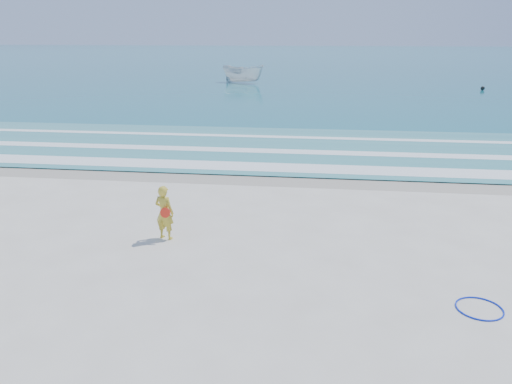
# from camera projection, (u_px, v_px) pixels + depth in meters

# --- Properties ---
(ground) EXTENTS (400.00, 400.00, 0.00)m
(ground) POSITION_uv_depth(u_px,v_px,m) (219.00, 293.00, 10.64)
(ground) COLOR silver
(ground) RESTS_ON ground
(wet_sand) EXTENTS (400.00, 2.40, 0.00)m
(wet_sand) POSITION_uv_depth(u_px,v_px,m) (265.00, 177.00, 19.14)
(wet_sand) COLOR #B2A893
(wet_sand) RESTS_ON ground
(ocean) EXTENTS (400.00, 190.00, 0.04)m
(ocean) POSITION_uv_depth(u_px,v_px,m) (312.00, 57.00, 109.81)
(ocean) COLOR #19727F
(ocean) RESTS_ON ground
(shallow) EXTENTS (400.00, 10.00, 0.01)m
(shallow) POSITION_uv_depth(u_px,v_px,m) (276.00, 147.00, 23.85)
(shallow) COLOR #59B7AD
(shallow) RESTS_ON ocean
(foam_near) EXTENTS (400.00, 1.40, 0.01)m
(foam_near) POSITION_uv_depth(u_px,v_px,m) (268.00, 167.00, 20.35)
(foam_near) COLOR white
(foam_near) RESTS_ON shallow
(foam_mid) EXTENTS (400.00, 0.90, 0.01)m
(foam_mid) POSITION_uv_depth(u_px,v_px,m) (275.00, 151.00, 23.09)
(foam_mid) COLOR white
(foam_mid) RESTS_ON shallow
(foam_far) EXTENTS (400.00, 0.60, 0.01)m
(foam_far) POSITION_uv_depth(u_px,v_px,m) (280.00, 137.00, 26.20)
(foam_far) COLOR white
(foam_far) RESTS_ON shallow
(hoop) EXTENTS (1.00, 1.00, 0.03)m
(hoop) POSITION_uv_depth(u_px,v_px,m) (479.00, 308.00, 10.00)
(hoop) COLOR #0B26C8
(hoop) RESTS_ON ground
(boat) EXTENTS (5.46, 3.88, 1.98)m
(boat) POSITION_uv_depth(u_px,v_px,m) (243.00, 74.00, 53.90)
(boat) COLOR silver
(boat) RESTS_ON ocean
(buoy) EXTENTS (0.39, 0.39, 0.39)m
(buoy) POSITION_uv_depth(u_px,v_px,m) (483.00, 88.00, 47.22)
(buoy) COLOR black
(buoy) RESTS_ON ocean
(woman) EXTENTS (0.62, 0.49, 1.48)m
(woman) POSITION_uv_depth(u_px,v_px,m) (164.00, 212.00, 13.22)
(woman) COLOR gold
(woman) RESTS_ON ground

